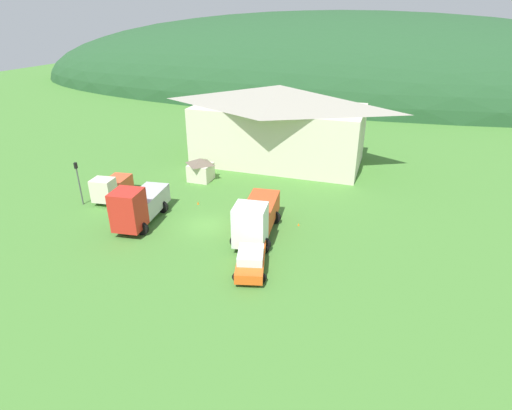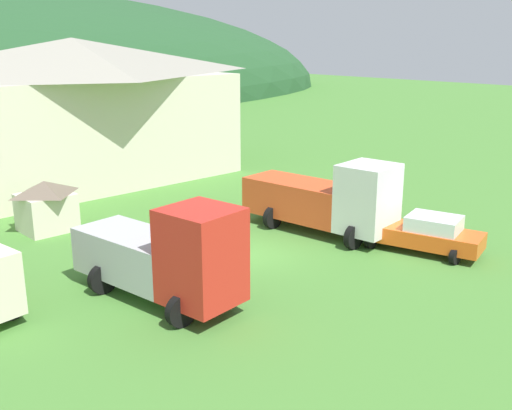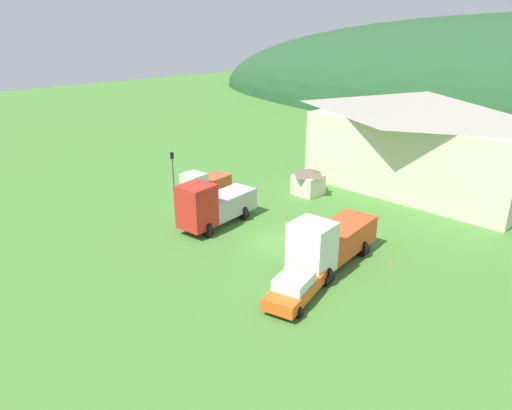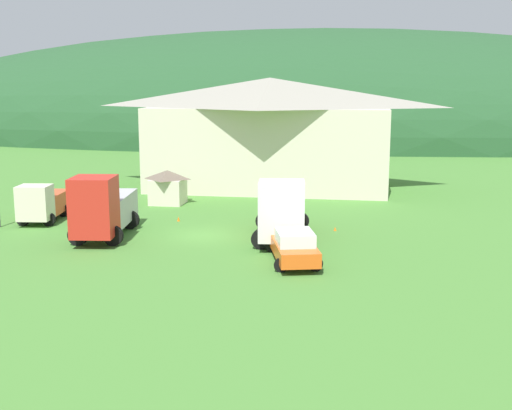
{
  "view_description": "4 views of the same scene",
  "coord_description": "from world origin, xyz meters",
  "px_view_note": "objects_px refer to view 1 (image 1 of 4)",
  "views": [
    {
      "loc": [
        13.53,
        -27.59,
        16.41
      ],
      "look_at": [
        4.07,
        0.95,
        2.11
      ],
      "focal_mm": 28.65,
      "sensor_mm": 36.0,
      "label": 1
    },
    {
      "loc": [
        -16.61,
        -17.7,
        9.02
      ],
      "look_at": [
        -0.37,
        -0.58,
        2.4
      ],
      "focal_mm": 42.12,
      "sensor_mm": 36.0,
      "label": 2
    },
    {
      "loc": [
        19.88,
        -22.43,
        14.38
      ],
      "look_at": [
        -1.66,
        -0.69,
        2.55
      ],
      "focal_mm": 32.73,
      "sensor_mm": 36.0,
      "label": 3
    },
    {
      "loc": [
        8.71,
        -36.02,
        8.82
      ],
      "look_at": [
        2.83,
        1.1,
        1.67
      ],
      "focal_mm": 46.36,
      "sensor_mm": 36.0,
      "label": 4
    }
  ],
  "objects_px": {
    "depot_building": "(279,124)",
    "traffic_light_west": "(78,179)",
    "traffic_cone_near_pickup": "(299,226)",
    "play_shed_cream": "(201,169)",
    "crane_truck_red": "(138,205)",
    "light_truck_cream": "(111,187)",
    "traffic_cone_mid_row": "(198,204)",
    "heavy_rig_white": "(256,217)",
    "service_pickup_orange": "(251,258)"
  },
  "relations": [
    {
      "from": "light_truck_cream",
      "to": "traffic_cone_mid_row",
      "type": "height_order",
      "value": "light_truck_cream"
    },
    {
      "from": "play_shed_cream",
      "to": "traffic_cone_mid_row",
      "type": "relative_size",
      "value": 4.05
    },
    {
      "from": "play_shed_cream",
      "to": "traffic_cone_near_pickup",
      "type": "bearing_deg",
      "value": -29.04
    },
    {
      "from": "play_shed_cream",
      "to": "light_truck_cream",
      "type": "height_order",
      "value": "light_truck_cream"
    },
    {
      "from": "light_truck_cream",
      "to": "traffic_light_west",
      "type": "relative_size",
      "value": 1.19
    },
    {
      "from": "light_truck_cream",
      "to": "traffic_cone_mid_row",
      "type": "distance_m",
      "value": 8.62
    },
    {
      "from": "light_truck_cream",
      "to": "service_pickup_orange",
      "type": "xyz_separation_m",
      "value": [
        16.54,
        -6.84,
        -0.4
      ]
    },
    {
      "from": "traffic_light_west",
      "to": "traffic_cone_near_pickup",
      "type": "height_order",
      "value": "traffic_light_west"
    },
    {
      "from": "service_pickup_orange",
      "to": "traffic_cone_near_pickup",
      "type": "height_order",
      "value": "service_pickup_orange"
    },
    {
      "from": "depot_building",
      "to": "traffic_cone_near_pickup",
      "type": "distance_m",
      "value": 16.99
    },
    {
      "from": "depot_building",
      "to": "traffic_light_west",
      "type": "xyz_separation_m",
      "value": [
        -14.16,
        -17.41,
        -2.09
      ]
    },
    {
      "from": "traffic_cone_near_pickup",
      "to": "crane_truck_red",
      "type": "bearing_deg",
      "value": -162.8
    },
    {
      "from": "play_shed_cream",
      "to": "traffic_cone_near_pickup",
      "type": "height_order",
      "value": "play_shed_cream"
    },
    {
      "from": "depot_building",
      "to": "play_shed_cream",
      "type": "xyz_separation_m",
      "value": [
        -6.25,
        -8.38,
        -3.37
      ]
    },
    {
      "from": "depot_building",
      "to": "traffic_cone_near_pickup",
      "type": "bearing_deg",
      "value": -68.37
    },
    {
      "from": "service_pickup_orange",
      "to": "traffic_cone_mid_row",
      "type": "height_order",
      "value": "service_pickup_orange"
    },
    {
      "from": "traffic_light_west",
      "to": "light_truck_cream",
      "type": "bearing_deg",
      "value": 45.14
    },
    {
      "from": "light_truck_cream",
      "to": "heavy_rig_white",
      "type": "distance_m",
      "value": 15.66
    },
    {
      "from": "play_shed_cream",
      "to": "crane_truck_red",
      "type": "distance_m",
      "value": 10.82
    },
    {
      "from": "crane_truck_red",
      "to": "depot_building",
      "type": "bearing_deg",
      "value": 153.53
    },
    {
      "from": "play_shed_cream",
      "to": "heavy_rig_white",
      "type": "height_order",
      "value": "heavy_rig_white"
    },
    {
      "from": "traffic_light_west",
      "to": "traffic_cone_mid_row",
      "type": "relative_size",
      "value": 6.66
    },
    {
      "from": "heavy_rig_white",
      "to": "traffic_cone_mid_row",
      "type": "distance_m",
      "value": 8.27
    },
    {
      "from": "heavy_rig_white",
      "to": "service_pickup_orange",
      "type": "distance_m",
      "value": 4.58
    },
    {
      "from": "heavy_rig_white",
      "to": "depot_building",
      "type": "bearing_deg",
      "value": -176.06
    },
    {
      "from": "depot_building",
      "to": "light_truck_cream",
      "type": "relative_size",
      "value": 4.18
    },
    {
      "from": "play_shed_cream",
      "to": "traffic_cone_mid_row",
      "type": "xyz_separation_m",
      "value": [
        2.36,
        -5.67,
        -1.26
      ]
    },
    {
      "from": "traffic_cone_near_pickup",
      "to": "traffic_cone_mid_row",
      "type": "height_order",
      "value": "traffic_cone_mid_row"
    },
    {
      "from": "depot_building",
      "to": "traffic_cone_mid_row",
      "type": "relative_size",
      "value": 33.1
    },
    {
      "from": "light_truck_cream",
      "to": "service_pickup_orange",
      "type": "height_order",
      "value": "light_truck_cream"
    },
    {
      "from": "crane_truck_red",
      "to": "traffic_light_west",
      "type": "height_order",
      "value": "traffic_light_west"
    },
    {
      "from": "traffic_cone_mid_row",
      "to": "light_truck_cream",
      "type": "bearing_deg",
      "value": -170.01
    },
    {
      "from": "crane_truck_red",
      "to": "play_shed_cream",
      "type": "bearing_deg",
      "value": 170.08
    },
    {
      "from": "light_truck_cream",
      "to": "heavy_rig_white",
      "type": "relative_size",
      "value": 0.63
    },
    {
      "from": "depot_building",
      "to": "traffic_cone_near_pickup",
      "type": "xyz_separation_m",
      "value": [
        6.03,
        -15.2,
        -4.63
      ]
    },
    {
      "from": "traffic_cone_near_pickup",
      "to": "light_truck_cream",
      "type": "bearing_deg",
      "value": -178.95
    },
    {
      "from": "heavy_rig_white",
      "to": "service_pickup_orange",
      "type": "relative_size",
      "value": 1.37
    },
    {
      "from": "light_truck_cream",
      "to": "heavy_rig_white",
      "type": "height_order",
      "value": "heavy_rig_white"
    },
    {
      "from": "heavy_rig_white",
      "to": "traffic_cone_mid_row",
      "type": "relative_size",
      "value": 12.49
    },
    {
      "from": "light_truck_cream",
      "to": "traffic_cone_near_pickup",
      "type": "bearing_deg",
      "value": 84.1
    },
    {
      "from": "traffic_light_west",
      "to": "service_pickup_orange",
      "type": "bearing_deg",
      "value": -15.06
    },
    {
      "from": "light_truck_cream",
      "to": "service_pickup_orange",
      "type": "bearing_deg",
      "value": 60.6
    },
    {
      "from": "play_shed_cream",
      "to": "crane_truck_red",
      "type": "xyz_separation_m",
      "value": [
        -0.57,
        -10.79,
        0.51
      ]
    },
    {
      "from": "traffic_cone_near_pickup",
      "to": "play_shed_cream",
      "type": "bearing_deg",
      "value": 150.96
    },
    {
      "from": "service_pickup_orange",
      "to": "traffic_cone_mid_row",
      "type": "bearing_deg",
      "value": -150.08
    },
    {
      "from": "service_pickup_orange",
      "to": "depot_building",
      "type": "bearing_deg",
      "value": 176.3
    },
    {
      "from": "traffic_light_west",
      "to": "crane_truck_red",
      "type": "bearing_deg",
      "value": -13.45
    },
    {
      "from": "heavy_rig_white",
      "to": "traffic_light_west",
      "type": "xyz_separation_m",
      "value": [
        -17.33,
        0.59,
        0.81
      ]
    },
    {
      "from": "crane_truck_red",
      "to": "light_truck_cream",
      "type": "bearing_deg",
      "value": -130.52
    },
    {
      "from": "traffic_cone_near_pickup",
      "to": "traffic_cone_mid_row",
      "type": "xyz_separation_m",
      "value": [
        -9.91,
        1.15,
        0.0
      ]
    }
  ]
}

